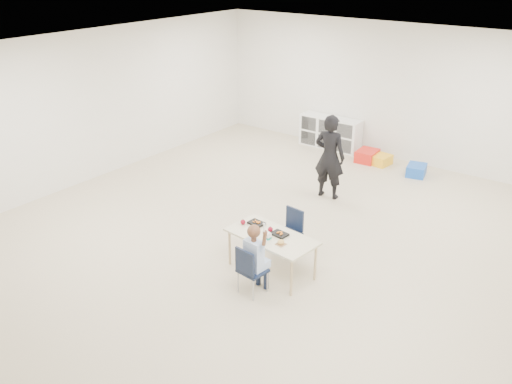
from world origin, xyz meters
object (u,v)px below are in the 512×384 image
Objects in this scene: child at (253,256)px; cubby_shelf at (330,132)px; adult at (330,157)px; chair_near at (253,270)px; table at (271,253)px.

child reaches higher than cubby_shelf.
cubby_shelf is at bearing -67.93° from adult.
chair_near is 0.20m from child.
cubby_shelf is (-1.93, 5.01, 0.06)m from table.
chair_near is 0.49× the size of cubby_shelf.
adult reaches higher than table.
table is at bearing -68.88° from cubby_shelf.
adult is at bearing 109.75° from table.
adult is (1.30, -2.35, 0.41)m from cubby_shelf.
cubby_shelf is (-2.03, 5.55, -0.19)m from child.
child is at bearing 96.00° from adult.
table is 0.93× the size of cubby_shelf.
table is at bearing 105.77° from chair_near.
adult is (-0.64, 2.66, 0.47)m from table.
chair_near is 0.45× the size of adult.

